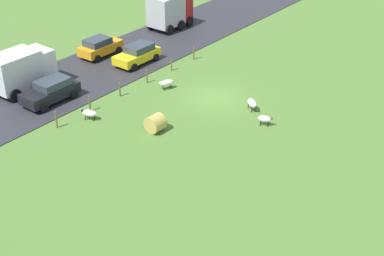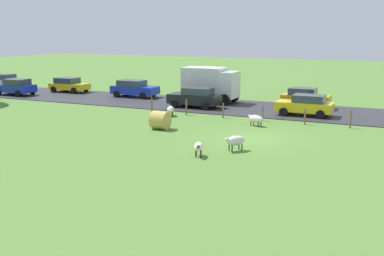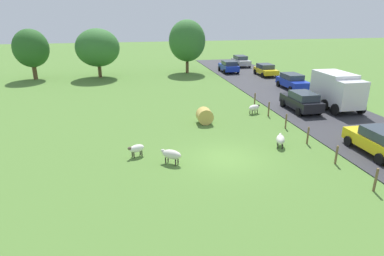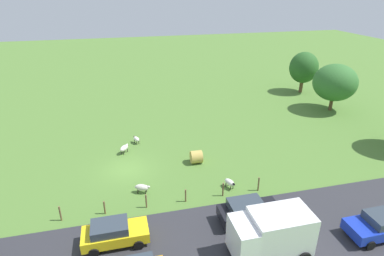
# 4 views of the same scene
# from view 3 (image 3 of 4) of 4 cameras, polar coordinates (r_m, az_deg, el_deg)

# --- Properties ---
(ground_plane) EXTENTS (160.00, 160.00, 0.00)m
(ground_plane) POSITION_cam_3_polar(r_m,az_deg,el_deg) (19.12, 6.06, -5.33)
(ground_plane) COLOR #517A33
(sheep_0) EXTENTS (1.20, 0.85, 0.76)m
(sheep_0) POSITION_cam_3_polar(r_m,az_deg,el_deg) (27.64, 10.85, 3.51)
(sheep_0) COLOR white
(sheep_0) RESTS_ON ground_plane
(sheep_1) EXTENTS (1.07, 0.75, 0.74)m
(sheep_1) POSITION_cam_3_polar(r_m,az_deg,el_deg) (19.32, -9.74, -3.58)
(sheep_1) COLOR white
(sheep_1) RESTS_ON ground_plane
(sheep_2) EXTENTS (1.25, 1.11, 0.83)m
(sheep_2) POSITION_cam_3_polar(r_m,az_deg,el_deg) (18.19, -3.64, -4.66)
(sheep_2) COLOR silver
(sheep_2) RESTS_ON ground_plane
(sheep_3) EXTENTS (0.94, 1.31, 0.75)m
(sheep_3) POSITION_cam_3_polar(r_m,az_deg,el_deg) (21.17, 15.29, -1.95)
(sheep_3) COLOR silver
(sheep_3) RESTS_ON ground_plane
(hay_bale_0) EXTENTS (1.22, 1.10, 1.19)m
(hay_bale_0) POSITION_cam_3_polar(r_m,az_deg,el_deg) (24.74, 2.24, 2.15)
(hay_bale_0) COLOR tan
(hay_bale_0) RESTS_ON ground_plane
(tree_0) EXTENTS (4.25, 4.25, 6.17)m
(tree_0) POSITION_cam_3_polar(r_m,az_deg,el_deg) (45.69, -26.46, 12.43)
(tree_0) COLOR brown
(tree_0) RESTS_ON ground_plane
(tree_1) EXTENTS (4.97, 4.97, 7.15)m
(tree_1) POSITION_cam_3_polar(r_m,az_deg,el_deg) (45.70, -0.87, 15.08)
(tree_1) COLOR brown
(tree_1) RESTS_ON ground_plane
(tree_2) EXTENTS (5.51, 5.51, 6.16)m
(tree_2) POSITION_cam_3_polar(r_m,az_deg,el_deg) (44.00, -16.27, 13.40)
(tree_2) COLOR brown
(tree_2) RESTS_ON ground_plane
(fence_post_0) EXTENTS (0.12, 0.12, 1.20)m
(fence_post_0) POSITION_cam_3_polar(r_m,az_deg,el_deg) (17.72, 29.59, -7.95)
(fence_post_0) COLOR brown
(fence_post_0) RESTS_ON ground_plane
(fence_post_1) EXTENTS (0.12, 0.12, 1.09)m
(fence_post_1) POSITION_cam_3_polar(r_m,az_deg,el_deg) (19.85, 24.05, -4.35)
(fence_post_1) COLOR brown
(fence_post_1) RESTS_ON ground_plane
(fence_post_2) EXTENTS (0.12, 0.12, 1.14)m
(fence_post_2) POSITION_cam_3_polar(r_m,az_deg,el_deg) (22.15, 19.70, -1.24)
(fence_post_2) COLOR brown
(fence_post_2) RESTS_ON ground_plane
(fence_post_3) EXTENTS (0.12, 0.12, 1.10)m
(fence_post_3) POSITION_cam_3_polar(r_m,az_deg,el_deg) (24.62, 16.19, 1.16)
(fence_post_3) COLOR brown
(fence_post_3) RESTS_ON ground_plane
(fence_post_4) EXTENTS (0.12, 0.12, 1.19)m
(fence_post_4) POSITION_cam_3_polar(r_m,az_deg,el_deg) (27.19, 13.34, 3.25)
(fence_post_4) COLOR brown
(fence_post_4) RESTS_ON ground_plane
(fence_post_5) EXTENTS (0.12, 0.12, 1.22)m
(fence_post_5) POSITION_cam_3_polar(r_m,az_deg,el_deg) (29.85, 10.98, 4.91)
(fence_post_5) COLOR brown
(fence_post_5) RESTS_ON ground_plane
(truck_1) EXTENTS (2.64, 4.79, 3.08)m
(truck_1) POSITION_cam_3_polar(r_m,az_deg,el_deg) (30.79, 24.13, 6.16)
(truck_1) COLOR white
(truck_1) RESTS_ON road_strip
(car_0) EXTENTS (2.17, 3.86, 1.60)m
(car_0) POSITION_cam_3_polar(r_m,az_deg,el_deg) (46.44, 6.49, 10.73)
(car_0) COLOR #1933B2
(car_0) RESTS_ON road_strip
(car_1) EXTENTS (2.06, 4.25, 1.59)m
(car_1) POSITION_cam_3_polar(r_m,az_deg,el_deg) (52.26, 8.57, 11.62)
(car_1) COLOR #B7B7BC
(car_1) RESTS_ON road_strip
(car_2) EXTENTS (2.04, 4.18, 1.59)m
(car_2) POSITION_cam_3_polar(r_m,az_deg,el_deg) (22.12, 30.05, -1.97)
(car_2) COLOR yellow
(car_2) RESTS_ON road_strip
(car_3) EXTENTS (2.11, 4.28, 1.66)m
(car_3) POSITION_cam_3_polar(r_m,az_deg,el_deg) (29.23, 18.71, 4.54)
(car_3) COLOR black
(car_3) RESTS_ON road_strip
(car_5) EXTENTS (2.18, 3.98, 1.48)m
(car_5) POSITION_cam_3_polar(r_m,az_deg,el_deg) (44.91, 12.83, 9.99)
(car_5) COLOR yellow
(car_5) RESTS_ON road_strip
(car_6) EXTENTS (2.18, 4.45, 1.61)m
(car_6) POSITION_cam_3_polar(r_m,az_deg,el_deg) (37.60, 17.26, 7.87)
(car_6) COLOR #1933B2
(car_6) RESTS_ON road_strip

